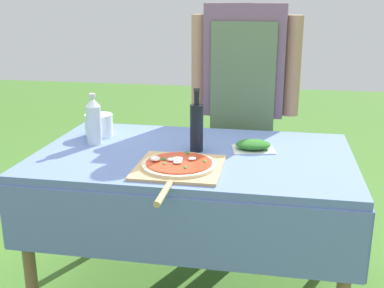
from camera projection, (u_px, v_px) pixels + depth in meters
The scene contains 7 objects.
prep_table at pixel (194, 172), 2.19m from camera, with size 1.42×0.89×0.77m.
person_cook at pixel (244, 88), 2.69m from camera, with size 0.61×0.21×1.61m.
pizza_on_peel at pixel (178, 166), 1.95m from camera, with size 0.35×0.55×0.05m.
oil_bottle at pixel (197, 126), 2.15m from camera, with size 0.06×0.06×0.29m.
water_bottle at pixel (94, 120), 2.26m from camera, with size 0.07×0.07×0.24m.
herb_container at pixel (253, 145), 2.20m from camera, with size 0.21×0.18×0.05m.
mixing_tub at pixel (99, 125), 2.41m from camera, with size 0.14×0.14×0.11m, color silver.
Camera 1 is at (0.37, -2.03, 1.43)m, focal length 45.00 mm.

